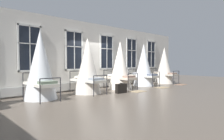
% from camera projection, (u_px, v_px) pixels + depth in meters
% --- Properties ---
extents(ground, '(29.44, 29.44, 0.00)m').
position_uv_depth(ground, '(105.00, 91.00, 9.50)').
color(ground, brown).
extents(back_wall_with_windows, '(15.72, 0.10, 3.53)m').
position_uv_depth(back_wall_with_windows, '(90.00, 56.00, 10.33)').
color(back_wall_with_windows, silver).
rests_on(back_wall_with_windows, ground).
extents(window_bank, '(11.76, 0.10, 2.92)m').
position_uv_depth(window_bank, '(92.00, 69.00, 10.27)').
color(window_bank, black).
rests_on(window_bank, ground).
extents(cot_second, '(1.27, 1.84, 2.67)m').
position_uv_depth(cot_second, '(40.00, 65.00, 7.35)').
color(cot_second, black).
rests_on(cot_second, ground).
extents(cot_third, '(1.27, 1.84, 2.54)m').
position_uv_depth(cot_third, '(88.00, 66.00, 8.80)').
color(cot_third, black).
rests_on(cot_third, ground).
extents(cot_fourth, '(1.27, 1.83, 2.55)m').
position_uv_depth(cot_fourth, '(120.00, 66.00, 10.29)').
color(cot_fourth, black).
rests_on(cot_fourth, ground).
extents(cot_fifth, '(1.27, 1.83, 2.57)m').
position_uv_depth(cot_fifth, '(144.00, 65.00, 11.76)').
color(cot_fifth, black).
rests_on(cot_fifth, ground).
extents(cot_sixth, '(1.27, 1.82, 2.47)m').
position_uv_depth(cot_sixth, '(164.00, 66.00, 13.18)').
color(cot_sixth, black).
rests_on(cot_sixth, ground).
extents(rug_fourth, '(0.82, 0.59, 0.01)m').
position_uv_depth(rug_fourth, '(138.00, 91.00, 9.37)').
color(rug_fourth, '#8E7A5B').
rests_on(rug_fourth, ground).
extents(rug_fifth, '(0.82, 0.59, 0.01)m').
position_uv_depth(rug_fifth, '(162.00, 87.00, 10.84)').
color(rug_fifth, '#8E7A5B').
rests_on(rug_fifth, ground).
extents(rug_sixth, '(0.82, 0.59, 0.01)m').
position_uv_depth(rug_sixth, '(181.00, 85.00, 12.31)').
color(rug_sixth, brown).
rests_on(rug_sixth, ground).
extents(suitcase_dark, '(0.58, 0.26, 0.47)m').
position_uv_depth(suitcase_dark, '(121.00, 88.00, 8.87)').
color(suitcase_dark, black).
rests_on(suitcase_dark, ground).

